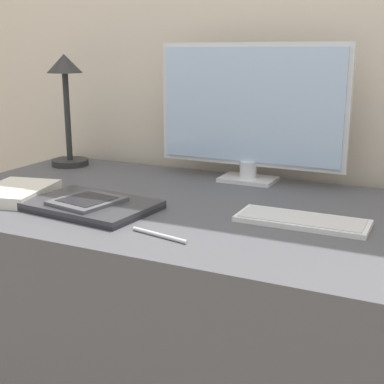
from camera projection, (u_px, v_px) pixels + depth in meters
The scene contains 9 objects.
wall_back at pixel (268, 31), 1.65m from camera, with size 3.60×0.05×2.40m.
desk at pixel (207, 338), 1.47m from camera, with size 1.54×0.76×0.75m.
monitor at pixel (251, 110), 1.58m from camera, with size 0.58×0.11×0.41m.
keyboard at pixel (302, 220), 1.23m from camera, with size 0.30×0.12×0.01m.
laptop at pixel (91, 205), 1.34m from camera, with size 0.33×0.24×0.02m.
ereader at pixel (87, 201), 1.33m from camera, with size 0.17×0.18×0.01m.
desk_lamp at pixel (66, 93), 1.79m from camera, with size 0.13×0.13×0.38m.
notebook at pixel (16, 192), 1.44m from camera, with size 0.20×0.25×0.03m.
pen at pixel (161, 235), 1.14m from camera, with size 0.15×0.04×0.01m.
Camera 1 is at (0.53, -1.08, 1.14)m, focal length 50.00 mm.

